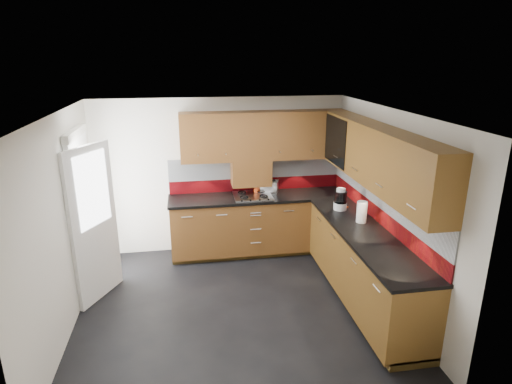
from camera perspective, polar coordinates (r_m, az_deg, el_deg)
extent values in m
cube|color=black|center=(5.53, -2.69, -15.14)|extent=(4.00, 3.80, 0.02)
cube|color=white|center=(4.67, -3.14, 11.08)|extent=(4.00, 3.80, 0.10)
cube|color=silver|center=(6.71, -4.74, 2.28)|extent=(4.00, 0.08, 2.64)
cube|color=silver|center=(3.34, 0.94, -14.78)|extent=(4.00, 0.08, 2.64)
cube|color=silver|center=(5.15, -24.94, -4.36)|extent=(0.08, 3.80, 2.64)
cube|color=silver|center=(5.52, 17.54, -2.01)|extent=(0.08, 3.80, 2.64)
cube|color=#553313|center=(6.69, 0.38, -4.27)|extent=(2.70, 0.60, 0.95)
cube|color=brown|center=(5.58, 14.13, -9.60)|extent=(0.60, 2.60, 0.95)
cube|color=#453213|center=(6.89, 0.33, -7.45)|extent=(2.70, 0.54, 0.10)
cube|color=#453213|center=(5.80, 14.09, -13.30)|extent=(0.54, 2.60, 0.10)
cube|color=black|center=(6.53, 0.32, -0.69)|extent=(2.72, 0.62, 0.04)
cube|color=black|center=(5.38, 14.48, -5.49)|extent=(0.62, 2.60, 0.04)
cube|color=maroon|center=(6.77, -0.03, 1.08)|extent=(2.70, 0.02, 0.20)
cube|color=silver|center=(6.70, -0.03, 3.29)|extent=(2.70, 0.02, 0.34)
cube|color=maroon|center=(5.72, 16.04, -2.88)|extent=(0.02, 3.20, 0.20)
cube|color=silver|center=(5.63, 16.27, -0.32)|extent=(0.02, 3.20, 0.34)
cube|color=#553313|center=(6.45, 1.08, 7.54)|extent=(2.50, 0.33, 0.72)
cube|color=brown|center=(5.29, 16.03, 4.50)|extent=(0.33, 2.87, 0.72)
cube|color=silver|center=(6.30, 0.02, 5.33)|extent=(1.80, 0.01, 0.16)
cube|color=silver|center=(5.23, 14.24, 2.14)|extent=(0.01, 2.00, 0.16)
cube|color=#553313|center=(6.54, -0.67, 2.66)|extent=(0.60, 0.33, 0.40)
cube|color=black|center=(6.15, 10.50, 6.73)|extent=(0.01, 0.80, 0.66)
cube|color=#FFD18C|center=(6.26, 13.17, 6.76)|extent=(0.01, 0.76, 0.64)
cube|color=black|center=(6.21, 12.02, 6.93)|extent=(0.29, 0.76, 0.01)
cylinder|color=black|center=(5.96, 12.95, 7.40)|extent=(0.07, 0.07, 0.16)
cylinder|color=black|center=(6.10, 12.42, 7.66)|extent=(0.07, 0.07, 0.16)
cylinder|color=white|center=(6.24, 11.92, 7.92)|extent=(0.07, 0.07, 0.16)
cylinder|color=black|center=(6.38, 11.43, 8.16)|extent=(0.07, 0.07, 0.16)
cube|color=white|center=(6.00, -21.87, -2.72)|extent=(0.06, 0.95, 2.04)
cube|color=white|center=(5.65, -20.76, -4.07)|extent=(0.42, 0.73, 1.98)
cube|color=white|center=(5.50, -20.97, 0.30)|extent=(0.28, 0.50, 0.90)
cube|color=silver|center=(6.49, -0.45, -0.51)|extent=(0.57, 0.50, 0.02)
torus|color=black|center=(6.35, -1.60, -0.70)|extent=(0.13, 0.13, 0.02)
torus|color=black|center=(6.40, 1.03, -0.56)|extent=(0.13, 0.13, 0.02)
torus|color=black|center=(6.58, -1.89, -0.04)|extent=(0.13, 0.13, 0.02)
torus|color=black|center=(6.62, 0.66, 0.09)|extent=(0.13, 0.13, 0.02)
cube|color=black|center=(6.27, -0.11, -1.10)|extent=(0.44, 0.04, 0.02)
cylinder|color=#E94A15|center=(6.64, 0.17, 0.45)|extent=(0.11, 0.11, 0.13)
cylinder|color=olive|center=(6.61, 0.14, 1.86)|extent=(0.05, 0.02, 0.27)
cylinder|color=olive|center=(6.62, 0.20, 1.79)|extent=(0.05, 0.03, 0.25)
cylinder|color=olive|center=(6.61, 0.09, 1.93)|extent=(0.05, 0.03, 0.29)
cylinder|color=olive|center=(6.61, 0.26, 1.70)|extent=(0.04, 0.04, 0.23)
cylinder|color=olive|center=(6.60, 0.02, 1.80)|extent=(0.04, 0.05, 0.26)
cube|color=silver|center=(6.66, 1.73, 0.74)|extent=(0.32, 0.25, 0.19)
cube|color=black|center=(6.63, 1.74, 1.57)|extent=(0.21, 0.09, 0.01)
cube|color=black|center=(6.67, 1.67, 1.67)|extent=(0.21, 0.09, 0.01)
cylinder|color=white|center=(6.06, 11.15, -1.83)|extent=(0.18, 0.18, 0.10)
cylinder|color=black|center=(6.01, 11.22, -0.65)|extent=(0.17, 0.17, 0.16)
cylinder|color=white|center=(5.98, 11.28, 0.27)|extent=(0.12, 0.12, 0.04)
cylinder|color=white|center=(5.64, 13.92, -2.60)|extent=(0.15, 0.15, 0.28)
cube|color=#D84D18|center=(6.16, 11.35, -1.94)|extent=(0.18, 0.17, 0.02)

